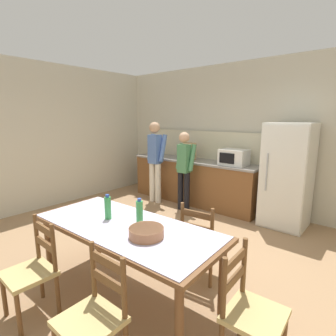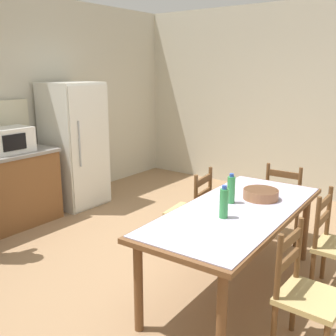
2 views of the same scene
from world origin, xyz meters
The scene contains 12 objects.
ground_plane centered at (0.00, 0.00, 0.00)m, with size 8.32×8.32×0.00m, color #9E7A56.
wall_right centered at (3.26, 0.00, 1.45)m, with size 0.12×5.20×2.90m, color beige.
refrigerator centered at (0.84, 2.19, 0.88)m, with size 0.71×0.73×1.75m.
microwave centered at (-0.14, 2.21, 1.09)m, with size 0.50×0.39×0.30m.
dining_table centered at (0.13, -0.74, 0.69)m, with size 2.09×0.96×0.77m.
bottle_near_centre centered at (-0.12, -0.75, 0.89)m, with size 0.07×0.07×0.27m.
bottle_off_centre centered at (0.23, -0.63, 0.89)m, with size 0.07×0.07×0.27m.
serving_bowl centered at (0.50, -0.80, 0.82)m, with size 0.32×0.32×0.09m.
chair_side_far_right centered at (0.57, 0.01, 0.44)m, with size 0.47×0.45×0.91m.
chair_side_near_right centered at (0.62, -1.46, 0.44)m, with size 0.42×0.40×0.91m.
chair_head_end centered at (1.45, -0.70, 0.44)m, with size 0.42×0.44×0.91m.
chair_side_near_left centered at (-0.30, -1.49, 0.44)m, with size 0.43×0.41×0.91m.
Camera 2 is at (-2.76, -2.17, 1.93)m, focal length 42.00 mm.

